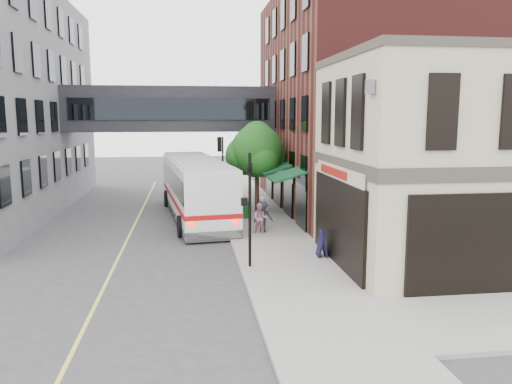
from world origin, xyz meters
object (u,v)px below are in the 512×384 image
object	(u,v)px
bus	(196,186)
pedestrian_a	(262,212)
pedestrian_c	(263,217)
newspaper_box	(246,210)
sandwich_board	(322,243)
pedestrian_b	(260,218)

from	to	relation	value
bus	pedestrian_a	distance (m)	5.31
pedestrian_c	newspaper_box	xyz separation A→B (m)	(-0.48, 3.75, -0.33)
bus	newspaper_box	bearing A→B (deg)	-22.00
pedestrian_a	newspaper_box	size ratio (longest dim) A/B	1.81
bus	pedestrian_c	size ratio (longest dim) A/B	8.19
bus	sandwich_board	world-z (taller)	bus
pedestrian_a	sandwich_board	distance (m)	5.94
pedestrian_a	pedestrian_b	xyz separation A→B (m)	(-0.28, -1.13, -0.08)
newspaper_box	pedestrian_a	bearing A→B (deg)	-86.93
newspaper_box	sandwich_board	xyz separation A→B (m)	(2.28, -8.48, 0.10)
bus	pedestrian_a	xyz separation A→B (m)	(3.43, -3.94, -0.94)
pedestrian_b	newspaper_box	world-z (taller)	pedestrian_b
bus	newspaper_box	xyz separation A→B (m)	(2.85, -1.15, -1.32)
pedestrian_a	pedestrian_c	world-z (taller)	pedestrian_a
bus	newspaper_box	world-z (taller)	bus
pedestrian_a	pedestrian_c	size ratio (longest dim) A/B	1.05
pedestrian_b	pedestrian_c	distance (m)	0.25
pedestrian_a	newspaper_box	distance (m)	2.87
sandwich_board	pedestrian_b	bearing A→B (deg)	117.01
pedestrian_b	sandwich_board	xyz separation A→B (m)	(1.98, -4.56, -0.20)
pedestrian_c	sandwich_board	bearing A→B (deg)	-77.00
pedestrian_b	pedestrian_c	size ratio (longest dim) A/B	0.95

